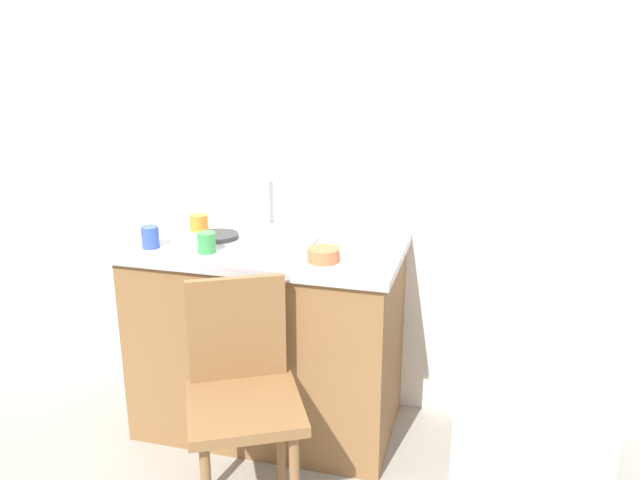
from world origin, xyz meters
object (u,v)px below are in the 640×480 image
(chair, at_px, (242,391))
(cup_orange, at_px, (199,222))
(cup_green, at_px, (207,243))
(hotplate, at_px, (219,236))
(refrigerator, at_px, (541,309))
(dish_tray, at_px, (281,237))
(terracotta_bowl, at_px, (323,255))
(cup_blue, at_px, (150,237))

(chair, bearing_deg, cup_orange, 97.06)
(cup_green, bearing_deg, hotplate, 98.63)
(refrigerator, bearing_deg, cup_orange, 176.52)
(dish_tray, xyz_separation_m, cup_green, (-0.25, -0.20, 0.02))
(chair, relative_size, terracotta_bowl, 7.03)
(dish_tray, height_order, terracotta_bowl, terracotta_bowl)
(terracotta_bowl, bearing_deg, chair, -115.63)
(terracotta_bowl, bearing_deg, cup_blue, -178.19)
(terracotta_bowl, height_order, cup_blue, cup_blue)
(hotplate, xyz_separation_m, cup_green, (0.03, -0.19, 0.03))
(chair, bearing_deg, terracotta_bowl, 36.93)
(hotplate, height_order, cup_blue, cup_blue)
(cup_orange, bearing_deg, chair, -55.51)
(hotplate, relative_size, cup_green, 2.05)
(refrigerator, bearing_deg, chair, -150.94)
(cup_orange, bearing_deg, cup_blue, -106.90)
(refrigerator, xyz_separation_m, cup_blue, (-1.58, -0.19, 0.22))
(chair, relative_size, cup_green, 10.72)
(refrigerator, bearing_deg, terracotta_bowl, -168.61)
(dish_tray, xyz_separation_m, cup_blue, (-0.50, -0.21, 0.02))
(terracotta_bowl, xyz_separation_m, hotplate, (-0.52, 0.17, -0.02))
(dish_tray, bearing_deg, terracotta_bowl, -38.19)
(refrigerator, distance_m, cup_green, 1.36)
(chair, xyz_separation_m, cup_blue, (-0.54, 0.38, 0.42))
(hotplate, bearing_deg, cup_green, -81.37)
(cup_blue, xyz_separation_m, cup_orange, (0.09, 0.28, -0.01))
(cup_blue, bearing_deg, cup_green, 0.99)
(refrigerator, relative_size, cup_orange, 16.68)
(chair, distance_m, cup_blue, 0.79)
(cup_blue, bearing_deg, cup_orange, 73.10)
(hotplate, height_order, cup_green, cup_green)
(hotplate, relative_size, cup_orange, 2.04)
(chair, height_order, terracotta_bowl, terracotta_bowl)
(cup_green, distance_m, cup_orange, 0.32)
(terracotta_bowl, distance_m, cup_green, 0.49)
(cup_orange, bearing_deg, refrigerator, -3.48)
(dish_tray, bearing_deg, chair, -86.14)
(cup_green, height_order, cup_orange, cup_green)
(terracotta_bowl, distance_m, cup_orange, 0.70)
(refrigerator, height_order, cup_orange, refrigerator)
(terracotta_bowl, xyz_separation_m, cup_orange, (-0.65, 0.26, 0.01))
(cup_green, bearing_deg, terracotta_bowl, 2.23)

